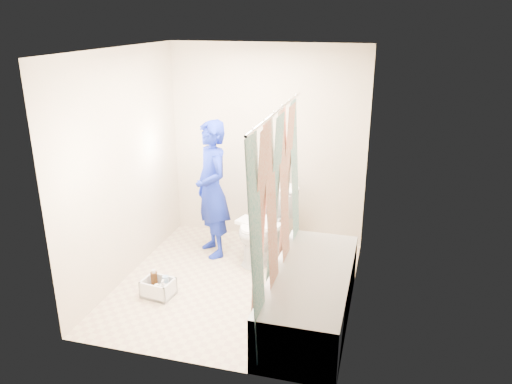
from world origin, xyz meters
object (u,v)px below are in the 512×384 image
(plumber, at_px, (212,189))
(cleaning_caddy, at_px, (159,289))
(bathtub, at_px, (310,294))
(toilet, at_px, (265,225))

(plumber, relative_size, cleaning_caddy, 4.85)
(bathtub, xyz_separation_m, cleaning_caddy, (-1.54, 0.01, -0.18))
(plumber, bearing_deg, toilet, 51.36)
(bathtub, distance_m, cleaning_caddy, 1.55)
(bathtub, bearing_deg, toilet, 122.99)
(bathtub, distance_m, toilet, 1.31)
(toilet, relative_size, cleaning_caddy, 2.51)
(toilet, height_order, plumber, plumber)
(toilet, bearing_deg, plumber, -161.71)
(toilet, bearing_deg, bathtub, -40.54)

